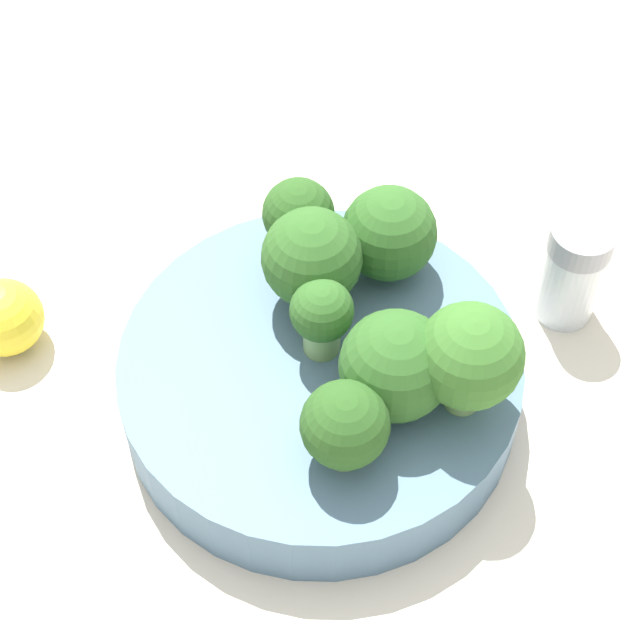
# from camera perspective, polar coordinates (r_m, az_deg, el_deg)

# --- Properties ---
(ground_plane) EXTENTS (3.00, 3.00, 0.00)m
(ground_plane) POSITION_cam_1_polar(r_m,az_deg,el_deg) (0.58, 0.00, -4.31)
(ground_plane) COLOR beige
(bowl) EXTENTS (0.21, 0.21, 0.04)m
(bowl) POSITION_cam_1_polar(r_m,az_deg,el_deg) (0.57, 0.00, -3.22)
(bowl) COLOR slate
(bowl) RESTS_ON ground_plane
(broccoli_floret_0) EXTENTS (0.05, 0.05, 0.07)m
(broccoli_floret_0) POSITION_cam_1_polar(r_m,az_deg,el_deg) (0.51, 7.97, -2.01)
(broccoli_floret_0) COLOR #84AD66
(broccoli_floret_0) RESTS_ON bowl
(broccoli_floret_1) EXTENTS (0.04, 0.04, 0.05)m
(broccoli_floret_1) POSITION_cam_1_polar(r_m,az_deg,el_deg) (0.57, -1.16, 5.57)
(broccoli_floret_1) COLOR #7A9E5B
(broccoli_floret_1) RESTS_ON bowl
(broccoli_floret_2) EXTENTS (0.06, 0.06, 0.06)m
(broccoli_floret_2) POSITION_cam_1_polar(r_m,az_deg,el_deg) (0.52, 4.06, -2.48)
(broccoli_floret_2) COLOR #7A9E5B
(broccoli_floret_2) RESTS_ON bowl
(broccoli_floret_3) EXTENTS (0.03, 0.03, 0.05)m
(broccoli_floret_3) POSITION_cam_1_polar(r_m,az_deg,el_deg) (0.53, 0.33, 0.23)
(broccoli_floret_3) COLOR #7A9E5B
(broccoli_floret_3) RESTS_ON bowl
(broccoli_floret_4) EXTENTS (0.05, 0.05, 0.06)m
(broccoli_floret_4) POSITION_cam_1_polar(r_m,az_deg,el_deg) (0.55, -0.44, 3.29)
(broccoli_floret_4) COLOR #8EB770
(broccoli_floret_4) RESTS_ON bowl
(broccoli_floret_5) EXTENTS (0.05, 0.05, 0.05)m
(broccoli_floret_5) POSITION_cam_1_polar(r_m,az_deg,el_deg) (0.57, 3.70, 4.61)
(broccoli_floret_5) COLOR #8EB770
(broccoli_floret_5) RESTS_ON bowl
(broccoli_floret_6) EXTENTS (0.04, 0.04, 0.05)m
(broccoli_floret_6) POSITION_cam_1_polar(r_m,az_deg,el_deg) (0.50, 1.34, -5.70)
(broccoli_floret_6) COLOR #7A9E5B
(broccoli_floret_6) RESTS_ON bowl
(pepper_shaker) EXTENTS (0.04, 0.04, 0.07)m
(pepper_shaker) POSITION_cam_1_polar(r_m,az_deg,el_deg) (0.61, 13.34, 2.55)
(pepper_shaker) COLOR silver
(pepper_shaker) RESTS_ON ground_plane
(lemon_wedge) EXTENTS (0.04, 0.04, 0.04)m
(lemon_wedge) POSITION_cam_1_polar(r_m,az_deg,el_deg) (0.61, -16.49, 0.13)
(lemon_wedge) COLOR yellow
(lemon_wedge) RESTS_ON ground_plane
(almond_crumb_0) EXTENTS (0.01, 0.01, 0.01)m
(almond_crumb_0) POSITION_cam_1_polar(r_m,az_deg,el_deg) (0.64, 13.66, 0.84)
(almond_crumb_0) COLOR olive
(almond_crumb_0) RESTS_ON ground_plane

